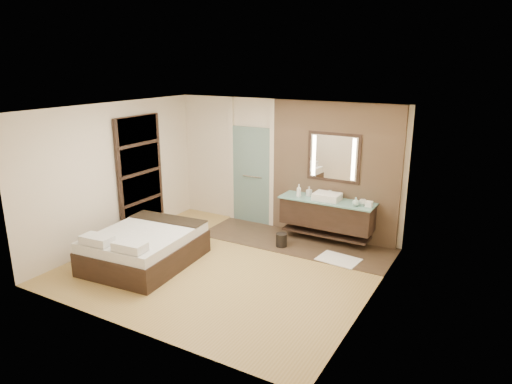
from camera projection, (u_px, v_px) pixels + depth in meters
The scene contains 15 objects.
floor at pixel (226, 266), 7.92m from camera, with size 5.00×5.00×0.00m, color olive.
tile_strip at pixel (296, 242), 8.97m from camera, with size 3.80×1.30×0.01m, color #3C2A20.
stone_wall at pixel (334, 172), 8.87m from camera, with size 2.60×0.08×2.70m, color #A7805F.
vanity at pixel (327, 214), 8.84m from camera, with size 1.85×0.55×0.88m.
mirror_unit at pixel (334, 157), 8.74m from camera, with size 1.06×0.04×0.96m.
frosted_door at pixel (252, 171), 9.80m from camera, with size 1.10×0.12×2.70m.
shoji_partition at pixel (140, 175), 9.23m from camera, with size 0.06×1.20×2.40m.
bed at pixel (145, 247), 7.95m from camera, with size 1.67×2.02×0.73m.
bath_mat at pixel (339, 260), 8.13m from camera, with size 0.72×0.50×0.02m, color white.
waste_bin at pixel (281, 240), 8.71m from camera, with size 0.21×0.21×0.27m, color black.
tissue_box at pixel (369, 204), 8.32m from camera, with size 0.12×0.12×0.10m, color white.
soap_bottle_a at pixel (299, 191), 8.91m from camera, with size 0.10×0.10×0.25m, color white.
soap_bottle_b at pixel (309, 191), 8.97m from camera, with size 0.09×0.09×0.19m, color #B2B2B2.
soap_bottle_c at pixel (356, 202), 8.35m from camera, with size 0.13×0.13×0.17m, color #A3CEC7.
cup at pixel (363, 202), 8.43m from camera, with size 0.13×0.13×0.10m, color white.
Camera 1 is at (4.04, -6.05, 3.42)m, focal length 32.00 mm.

